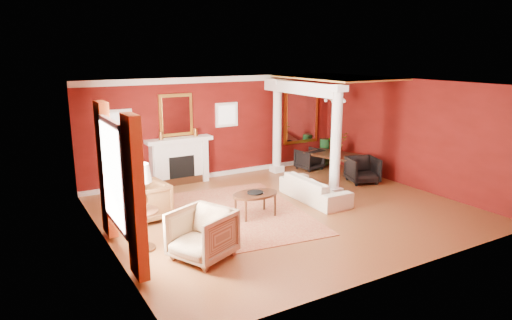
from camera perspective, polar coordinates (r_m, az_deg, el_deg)
ground at (r=10.69m, az=3.66°, el=-6.25°), size 8.00×8.00×0.00m
room_shell at (r=10.18m, az=3.83°, el=4.49°), size 8.04×7.04×2.92m
fireplace at (r=12.78m, az=-9.53°, el=-0.09°), size 1.85×0.42×1.29m
overmantel_mirror at (r=12.67m, az=-9.97°, el=5.56°), size 0.95×0.07×1.15m
flank_window_left at (r=12.25m, az=-16.79°, el=4.45°), size 0.70×0.07×0.70m
flank_window_right at (r=13.31m, az=-3.69°, el=5.68°), size 0.70×0.07×0.70m
left_window at (r=8.22m, az=-16.87°, el=-2.52°), size 0.21×2.55×2.60m
column_front at (r=11.54m, az=9.97°, el=2.41°), size 0.36×0.36×2.80m
column_back at (r=13.67m, az=2.67°, el=4.32°), size 0.36×0.36×2.80m
header_beam at (r=12.63m, az=5.47°, el=8.96°), size 0.30×3.20×0.32m
amber_ceiling at (r=13.20m, az=10.01°, el=10.11°), size 2.30×3.40×0.04m
dining_mirror at (r=14.70m, az=5.66°, el=5.40°), size 1.30×0.07×1.70m
chandelier at (r=13.32m, az=9.93°, el=7.45°), size 0.60×0.62×0.75m
crown_trim at (r=13.09m, az=-4.74°, el=10.02°), size 8.00×0.08×0.16m
base_trim at (r=13.54m, az=-4.51°, el=-1.72°), size 8.00×0.08×0.12m
rug at (r=10.44m, az=-2.66°, el=-6.69°), size 3.47×4.34×0.02m
sofa at (r=11.33m, az=7.35°, el=-3.08°), size 0.62×2.03×0.79m
armchair_leopard at (r=10.20m, az=-13.69°, el=-4.86°), size 0.94×0.99×0.92m
armchair_stripe at (r=8.19m, az=-6.78°, el=-8.95°), size 1.22×1.25×0.99m
coffee_table at (r=10.13m, az=-0.10°, el=-4.43°), size 1.06×1.06×0.54m
coffee_book at (r=10.07m, az=-0.17°, el=-3.56°), size 0.17×0.02×0.24m
side_table at (r=8.54m, az=-14.41°, el=-3.87°), size 0.66×0.66×1.64m
dining_table at (r=13.88m, az=9.95°, el=0.27°), size 1.09×1.81×0.95m
dining_chair_near at (r=13.06m, az=13.20°, el=-1.07°), size 0.97×0.93×0.80m
dining_chair_far at (r=14.27m, az=6.67°, el=0.25°), size 0.78×0.75×0.71m
green_urn at (r=14.89m, az=8.55°, el=0.69°), size 0.36×0.36×0.87m
potted_plant at (r=13.78m, az=10.14°, el=3.28°), size 0.71×0.76×0.51m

